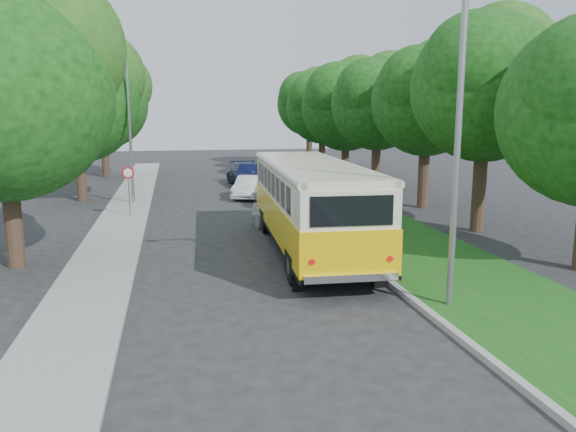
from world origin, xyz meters
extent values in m
plane|color=#242427|center=(0.00, 0.00, 0.00)|extent=(120.00, 120.00, 0.00)
cube|color=gray|center=(3.60, 5.00, 0.07)|extent=(0.20, 70.00, 0.15)
cube|color=#175416|center=(5.95, 5.00, 0.07)|extent=(4.50, 70.00, 0.13)
cube|color=gray|center=(-4.80, 5.00, 0.06)|extent=(2.20, 70.00, 0.12)
cylinder|color=#332319|center=(9.96, 6.00, 2.13)|extent=(0.56, 0.56, 4.26)
sphere|color=#0D3A0D|center=(9.96, 6.00, 5.91)|extent=(5.98, 5.98, 5.98)
sphere|color=#0D3A0D|center=(11.01, 6.60, 7.10)|extent=(4.49, 4.49, 4.49)
sphere|color=#0D3A0D|center=(9.06, 5.25, 6.65)|extent=(4.19, 4.19, 4.19)
cylinder|color=#332319|center=(10.28, 12.00, 1.98)|extent=(0.56, 0.56, 3.95)
sphere|color=#0D3A0D|center=(10.28, 12.00, 5.49)|extent=(5.61, 5.61, 5.61)
sphere|color=#0D3A0D|center=(11.26, 12.56, 6.62)|extent=(4.21, 4.21, 4.21)
sphere|color=#0D3A0D|center=(9.44, 11.30, 6.20)|extent=(3.92, 3.92, 3.92)
cylinder|color=#332319|center=(9.90, 18.00, 1.93)|extent=(0.56, 0.56, 3.86)
sphere|color=#0D3A0D|center=(9.90, 18.00, 5.41)|extent=(5.64, 5.64, 5.64)
sphere|color=#0D3A0D|center=(10.89, 18.56, 6.54)|extent=(4.23, 4.23, 4.23)
sphere|color=#0D3A0D|center=(9.05, 17.30, 6.12)|extent=(3.95, 3.95, 3.95)
cylinder|color=#332319|center=(9.80, 24.00, 1.79)|extent=(0.56, 0.56, 3.58)
sphere|color=#0D3A0D|center=(9.80, 24.00, 5.33)|extent=(6.36, 6.36, 6.36)
sphere|color=#0D3A0D|center=(10.91, 24.64, 6.60)|extent=(4.77, 4.77, 4.77)
sphere|color=#0D3A0D|center=(8.84, 23.21, 6.12)|extent=(4.45, 4.45, 4.45)
cylinder|color=#332319|center=(9.67, 30.00, 1.84)|extent=(0.56, 0.56, 3.68)
sphere|color=#0D3A0D|center=(9.67, 30.00, 5.31)|extent=(5.91, 5.91, 5.91)
sphere|color=#0D3A0D|center=(10.70, 30.59, 6.49)|extent=(4.43, 4.43, 4.43)
sphere|color=#0D3A0D|center=(8.78, 29.26, 6.05)|extent=(4.14, 4.14, 4.14)
cylinder|color=#332319|center=(10.05, 36.00, 2.02)|extent=(0.56, 0.56, 4.05)
sphere|color=#0D3A0D|center=(10.05, 36.00, 5.69)|extent=(5.97, 5.97, 5.97)
sphere|color=#0D3A0D|center=(11.09, 36.60, 6.88)|extent=(4.48, 4.48, 4.48)
sphere|color=#0D3A0D|center=(9.15, 35.25, 6.43)|extent=(4.18, 4.18, 4.18)
cylinder|color=#332319|center=(-7.50, 4.00, 1.84)|extent=(0.56, 0.56, 3.68)
sphere|color=#0D3A0D|center=(-7.50, 4.00, 5.55)|extent=(6.80, 6.80, 6.80)
sphere|color=#0D3A0D|center=(-6.31, 4.68, 6.91)|extent=(5.10, 5.10, 5.10)
cylinder|color=#332319|center=(-7.50, 18.00, 1.84)|extent=(0.56, 0.56, 3.68)
sphere|color=#0D3A0D|center=(-7.50, 18.00, 5.55)|extent=(6.80, 6.80, 6.80)
sphere|color=#0D3A0D|center=(-6.31, 18.68, 6.91)|extent=(5.10, 5.10, 5.10)
sphere|color=#0D3A0D|center=(-8.52, 17.15, 6.40)|extent=(4.76, 4.76, 4.76)
cylinder|color=#332319|center=(-7.50, 30.00, 1.84)|extent=(0.56, 0.56, 3.68)
sphere|color=#0D3A0D|center=(-7.50, 30.00, 5.55)|extent=(6.80, 6.80, 6.80)
sphere|color=#0D3A0D|center=(-6.31, 30.68, 6.91)|extent=(5.10, 5.10, 5.10)
sphere|color=#0D3A0D|center=(-8.52, 29.15, 6.40)|extent=(4.76, 4.76, 4.76)
cylinder|color=gray|center=(4.30, -2.50, 4.00)|extent=(0.16, 0.16, 8.00)
cylinder|color=gray|center=(-4.60, 16.00, 3.75)|extent=(0.16, 0.16, 7.50)
cylinder|color=gray|center=(-5.30, 16.00, 7.35)|extent=(1.40, 0.10, 0.10)
cube|color=gray|center=(-6.05, 16.00, 7.28)|extent=(0.35, 0.16, 0.14)
cylinder|color=gray|center=(-4.50, 12.00, 1.25)|extent=(0.06, 0.06, 2.50)
cone|color=red|center=(-4.50, 11.96, 2.15)|extent=(0.56, 0.02, 0.56)
cone|color=white|center=(-4.50, 11.94, 2.15)|extent=(0.40, 0.02, 0.40)
imported|color=silver|center=(2.00, 7.48, 0.68)|extent=(2.54, 4.27, 1.36)
imported|color=white|center=(1.86, 17.26, 0.63)|extent=(2.52, 4.07, 1.27)
imported|color=#121C4F|center=(2.52, 22.63, 0.77)|extent=(2.33, 5.36, 1.54)
imported|color=#53555B|center=(3.00, 22.64, 0.67)|extent=(3.83, 5.32, 1.35)
camera|label=1|loc=(-2.42, -14.97, 4.93)|focal=35.00mm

